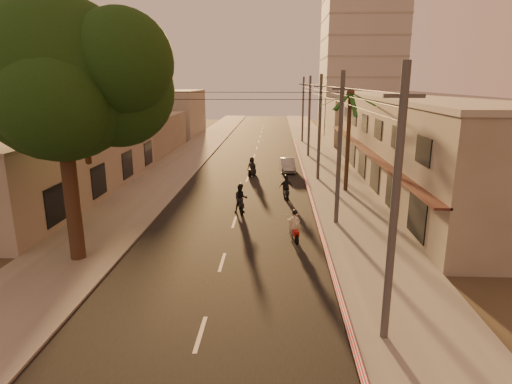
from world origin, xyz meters
TOP-DOWN VIEW (x-y plane):
  - ground at (0.00, 0.00)m, footprint 160.00×160.00m
  - road at (0.00, 20.00)m, footprint 10.00×140.00m
  - sidewalk_right at (7.50, 20.00)m, footprint 5.00×140.00m
  - sidewalk_left at (-7.50, 20.00)m, footprint 5.00×140.00m
  - curb_stripe at (5.10, 15.00)m, footprint 0.20×60.00m
  - shophouse_row at (13.95, 18.00)m, footprint 8.80×34.20m
  - left_building at (-13.98, 14.00)m, footprint 8.20×24.20m
  - distant_tower at (16.00, 56.00)m, footprint 12.10×12.10m
  - broadleaf_tree at (-6.61, 2.14)m, footprint 9.60×8.70m
  - palm_tree at (8.00, 16.00)m, footprint 5.00×5.00m
  - utility_poles at (6.20, 20.00)m, footprint 1.20×48.26m
  - filler_right at (14.00, 45.00)m, footprint 8.00×14.00m
  - filler_left_near at (-14.00, 34.00)m, footprint 8.00×14.00m
  - filler_left_far at (-14.00, 52.00)m, footprint 8.00×14.00m
  - scooter_red at (3.56, 5.08)m, footprint 0.83×1.78m
  - scooter_mid_a at (0.24, 10.14)m, footprint 1.15×1.98m
  - scooter_mid_b at (3.28, 13.58)m, footprint 1.14×1.85m
  - scooter_far_a at (0.34, 21.14)m, footprint 1.14×1.77m
  - parked_car at (3.62, 23.56)m, footprint 1.76×3.95m

SIDE VIEW (x-z plane):
  - ground at x=0.00m, z-range 0.00..0.00m
  - road at x=0.00m, z-range 0.00..0.02m
  - sidewalk_right at x=7.50m, z-range 0.00..0.12m
  - sidewalk_left at x=-7.50m, z-range 0.00..0.12m
  - curb_stripe at x=5.10m, z-range 0.00..0.20m
  - parked_car at x=3.62m, z-range 0.00..1.25m
  - scooter_red at x=3.56m, z-range -0.10..1.67m
  - scooter_far_a at x=0.34m, z-range -0.08..1.71m
  - scooter_mid_b at x=3.28m, z-range -0.09..1.73m
  - scooter_mid_a at x=0.24m, z-range -0.09..1.87m
  - filler_left_near at x=-14.00m, z-range 0.00..4.40m
  - left_building at x=-13.98m, z-range 0.00..5.20m
  - filler_right at x=14.00m, z-range 0.00..6.00m
  - filler_left_far at x=-14.00m, z-range 0.00..7.00m
  - shophouse_row at x=13.95m, z-range 0.00..7.30m
  - utility_poles at x=6.20m, z-range 2.04..11.04m
  - palm_tree at x=8.00m, z-range 3.05..11.25m
  - broadleaf_tree at x=-6.61m, z-range 2.43..14.53m
  - distant_tower at x=16.00m, z-range 0.00..28.00m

